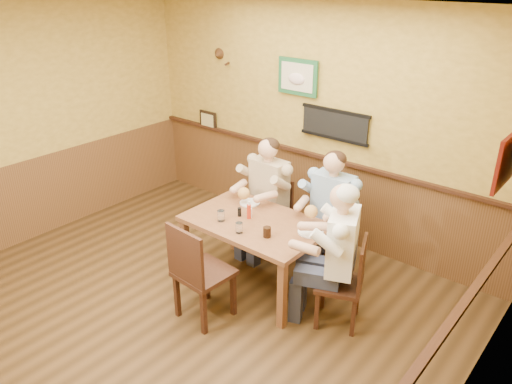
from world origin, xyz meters
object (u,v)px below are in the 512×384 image
at_px(diner_blue_polo, 332,219).
at_px(salt_shaker, 250,213).
at_px(diner_white_elder, 341,264).
at_px(dining_table, 255,229).
at_px(chair_back_left, 269,216).
at_px(pepper_shaker, 239,212).
at_px(water_glass_mid, 239,228).
at_px(diner_tan_shirt, 269,202).
at_px(hot_sauce_bottle, 249,211).
at_px(chair_right_end, 339,282).
at_px(chair_near_side, 204,270).
at_px(cola_tumbler, 267,232).
at_px(water_glass_left, 221,216).
at_px(chair_back_right, 330,234).

bearing_deg(diner_blue_polo, salt_shaker, -127.70).
relative_size(diner_white_elder, salt_shaker, 12.78).
distance_m(dining_table, chair_back_left, 0.75).
relative_size(diner_white_elder, pepper_shaker, 13.53).
bearing_deg(dining_table, water_glass_mid, -82.49).
height_order(dining_table, pepper_shaker, pepper_shaker).
relative_size(dining_table, salt_shaker, 14.07).
bearing_deg(diner_tan_shirt, salt_shaker, -66.67).
height_order(hot_sauce_bottle, salt_shaker, hot_sauce_bottle).
height_order(dining_table, diner_tan_shirt, diner_tan_shirt).
distance_m(chair_right_end, salt_shaker, 1.14).
distance_m(chair_back_left, chair_near_side, 1.39).
distance_m(cola_tumbler, pepper_shaker, 0.51).
xyz_separation_m(chair_right_end, hot_sauce_bottle, (-1.08, -0.01, 0.39)).
height_order(water_glass_mid, pepper_shaker, water_glass_mid).
xyz_separation_m(diner_blue_polo, diner_white_elder, (0.55, -0.73, 0.01)).
xyz_separation_m(diner_blue_polo, water_glass_left, (-0.71, -0.96, 0.18)).
height_order(chair_near_side, water_glass_left, chair_near_side).
bearing_deg(water_glass_left, water_glass_mid, -12.90).
distance_m(hot_sauce_bottle, salt_shaker, 0.04).
distance_m(chair_back_left, chair_back_right, 0.78).
height_order(diner_blue_polo, water_glass_mid, diner_blue_polo).
xyz_separation_m(chair_right_end, cola_tumbler, (-0.70, -0.19, 0.36)).
xyz_separation_m(water_glass_left, pepper_shaker, (0.07, 0.20, -0.01)).
bearing_deg(chair_right_end, diner_blue_polo, -165.61).
distance_m(chair_near_side, water_glass_mid, 0.52).
bearing_deg(chair_right_end, dining_table, -111.95).
relative_size(chair_back_right, diner_white_elder, 0.69).
bearing_deg(water_glass_left, chair_right_end, 10.34).
bearing_deg(diner_blue_polo, hot_sauce_bottle, -126.49).
relative_size(chair_near_side, diner_white_elder, 0.80).
height_order(dining_table, hot_sauce_bottle, hot_sauce_bottle).
xyz_separation_m(chair_near_side, diner_blue_polo, (0.48, 1.46, 0.12)).
distance_m(chair_back_right, diner_white_elder, 0.93).
bearing_deg(chair_back_right, dining_table, -122.02).
bearing_deg(cola_tumbler, chair_near_side, -121.03).
bearing_deg(salt_shaker, chair_back_left, 111.01).
relative_size(chair_right_end, salt_shaker, 8.95).
relative_size(chair_back_left, hot_sauce_bottle, 5.08).
bearing_deg(diner_white_elder, salt_shaker, -113.26).
relative_size(chair_back_left, chair_back_right, 1.00).
bearing_deg(salt_shaker, pepper_shaker, -153.76).
xyz_separation_m(diner_tan_shirt, salt_shaker, (0.24, -0.62, 0.18)).
xyz_separation_m(water_glass_mid, cola_tumbler, (0.26, 0.11, -0.00)).
relative_size(diner_tan_shirt, diner_blue_polo, 1.00).
relative_size(water_glass_mid, salt_shaker, 1.07).
bearing_deg(cola_tumbler, chair_back_right, 80.38).
bearing_deg(water_glass_left, hot_sauce_bottle, 50.73).
bearing_deg(diner_tan_shirt, chair_near_side, -75.32).
bearing_deg(cola_tumbler, diner_white_elder, 15.14).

